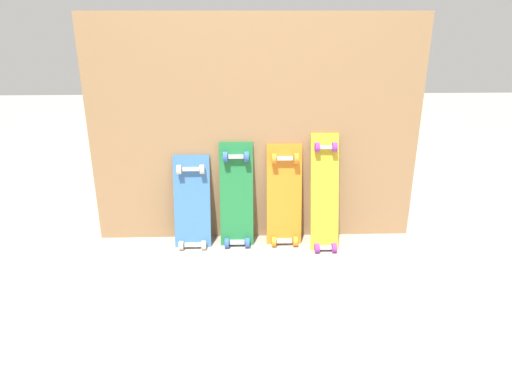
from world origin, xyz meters
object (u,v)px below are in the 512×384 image
Objects in this scene: skateboard_orange at (284,200)px; skateboard_yellow at (325,197)px; skateboard_green at (237,200)px; skateboard_blue at (192,207)px.

skateboard_yellow reaches higher than skateboard_orange.
skateboard_green reaches higher than skateboard_orange.
skateboard_yellow is (0.26, -0.05, 0.03)m from skateboard_orange.
skateboard_orange is at bearing 168.68° from skateboard_yellow.
skateboard_orange is at bearing 1.45° from skateboard_blue.
skateboard_orange reaches higher than skateboard_blue.
skateboard_orange is 0.91× the size of skateboard_yellow.
skateboard_yellow reaches higher than skateboard_green.
skateboard_blue is 0.87m from skateboard_yellow.
skateboard_green is at bearing -179.21° from skateboard_orange.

